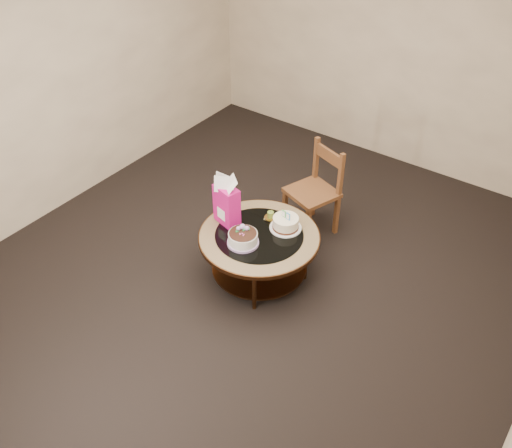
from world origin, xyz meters
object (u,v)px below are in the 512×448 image
Objects in this scene: cream_cake at (286,223)px; dining_chair at (315,190)px; coffee_table at (259,242)px; gift_bag at (227,200)px; decorated_cake at (243,239)px.

dining_chair reaches higher than cream_cake.
cream_cake is (0.13, 0.20, 0.13)m from coffee_table.
dining_chair is at bearing 82.54° from gift_bag.
dining_chair reaches higher than coffee_table.
cream_cake is 0.59× the size of gift_bag.
dining_chair is at bearing 85.82° from decorated_cake.
gift_bag reaches higher than decorated_cake.
decorated_cake is 0.96× the size of cream_cake.
dining_chair is (-0.10, 0.65, -0.07)m from cream_cake.
gift_bag is at bearing 151.80° from decorated_cake.
decorated_cake is 0.36m from gift_bag.
decorated_cake reaches higher than coffee_table.
gift_bag is at bearing -176.35° from coffee_table.
gift_bag is (-0.32, -0.02, 0.31)m from coffee_table.
cream_cake is (0.17, 0.37, 0.00)m from decorated_cake.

